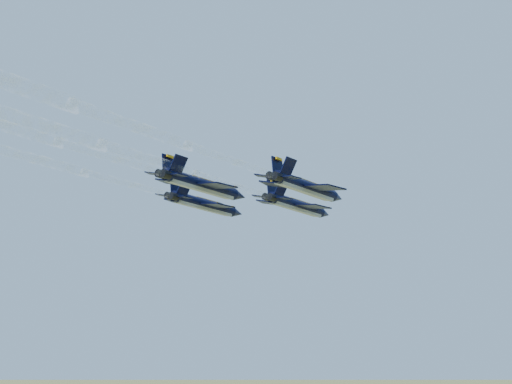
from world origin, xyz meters
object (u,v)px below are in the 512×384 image
at_px(jet_right, 307,187).
at_px(jet_left, 205,205).
at_px(jet_lead, 298,206).
at_px(jet_slot, 203,185).

bearing_deg(jet_right, jet_left, 175.33).
bearing_deg(jet_right, jet_lead, 130.16).
distance_m(jet_left, jet_slot, 16.63).
xyz_separation_m(jet_lead, jet_right, (6.56, -14.70, 0.00)).
distance_m(jet_lead, jet_right, 16.10).
bearing_deg(jet_lead, jet_left, -137.91).
height_order(jet_lead, jet_left, same).
height_order(jet_left, jet_slot, same).
relative_size(jet_left, jet_right, 1.00).
bearing_deg(jet_slot, jet_right, 44.11).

